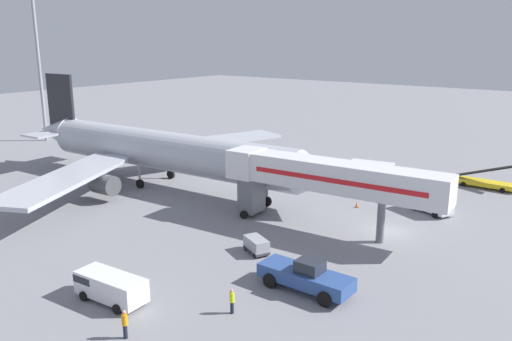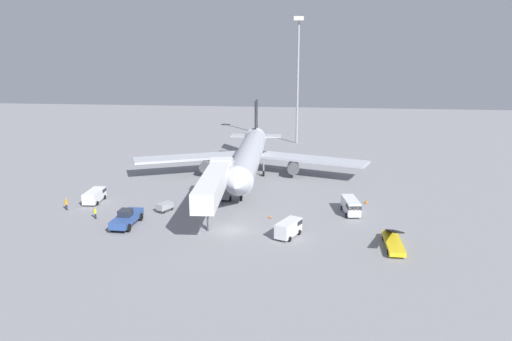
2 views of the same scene
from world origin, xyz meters
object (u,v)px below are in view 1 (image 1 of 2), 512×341
at_px(service_van_far_right, 431,201).
at_px(ground_crew_worker_foreground, 232,301).
at_px(airplane_at_gate, 158,150).
at_px(baggage_cart_far_left, 256,245).
at_px(apron_light_mast, 34,15).
at_px(service_van_near_right, 109,285).
at_px(ground_crew_worker_midground, 125,324).
at_px(safety_cone_bravo, 357,205).
at_px(service_van_near_left, 373,169).
at_px(belt_loader_truck, 485,181).
at_px(safety_cone_alpha, 344,166).
at_px(pushback_tug, 306,276).
at_px(jet_bridge, 319,177).

distance_m(service_van_far_right, ground_crew_worker_foreground, 28.44).
relative_size(airplane_at_gate, baggage_cart_far_left, 17.02).
bearing_deg(airplane_at_gate, apron_light_mast, 78.52).
height_order(service_van_near_right, ground_crew_worker_midground, service_van_near_right).
relative_size(service_van_near_right, safety_cone_bravo, 9.28).
bearing_deg(service_van_near_left, apron_light_mast, 100.42).
relative_size(service_van_near_left, ground_crew_worker_midground, 3.07).
height_order(belt_loader_truck, service_van_near_left, belt_loader_truck).
bearing_deg(safety_cone_alpha, airplane_at_gate, 144.63).
height_order(service_van_near_left, safety_cone_alpha, service_van_near_left).
bearing_deg(baggage_cart_far_left, service_van_far_right, -23.05).
xyz_separation_m(service_van_near_right, safety_cone_alpha, (43.36, 4.37, -0.73)).
bearing_deg(service_van_far_right, ground_crew_worker_foreground, 172.81).
bearing_deg(ground_crew_worker_foreground, pushback_tug, -21.77).
distance_m(service_van_near_left, ground_crew_worker_midground, 43.15).
distance_m(ground_crew_worker_foreground, ground_crew_worker_midground, 6.98).
relative_size(baggage_cart_far_left, ground_crew_worker_foreground, 1.63).
bearing_deg(baggage_cart_far_left, service_van_near_right, 165.48).
distance_m(airplane_at_gate, ground_crew_worker_foreground, 33.16).
bearing_deg(jet_bridge, baggage_cart_far_left, 171.00).
relative_size(service_van_near_left, apron_light_mast, 0.18).
height_order(service_van_near_left, safety_cone_bravo, service_van_near_left).
height_order(service_van_near_right, safety_cone_alpha, service_van_near_right).
bearing_deg(ground_crew_worker_foreground, safety_cone_alpha, 17.20).
distance_m(airplane_at_gate, safety_cone_bravo, 24.92).
distance_m(airplane_at_gate, service_van_far_right, 32.19).
bearing_deg(ground_crew_worker_foreground, service_van_far_right, -7.19).
height_order(jet_bridge, baggage_cart_far_left, jet_bridge).
height_order(pushback_tug, service_van_near_left, pushback_tug).
relative_size(airplane_at_gate, service_van_far_right, 9.87).
distance_m(pushback_tug, apron_light_mast, 72.36).
bearing_deg(baggage_cart_far_left, airplane_at_gate, 66.17).
relative_size(safety_cone_alpha, apron_light_mast, 0.02).
bearing_deg(belt_loader_truck, airplane_at_gate, 124.35).
xyz_separation_m(ground_crew_worker_foreground, apron_light_mast, (26.34, 64.05, 20.50)).
relative_size(service_van_near_left, baggage_cart_far_left, 2.04).
relative_size(service_van_near_right, safety_cone_alpha, 7.16).
distance_m(safety_cone_bravo, apron_light_mast, 64.33).
distance_m(belt_loader_truck, service_van_far_right, 13.27).
bearing_deg(baggage_cart_far_left, apron_light_mast, 73.66).
height_order(safety_cone_bravo, apron_light_mast, apron_light_mast).
bearing_deg(jet_bridge, safety_cone_bravo, -0.47).
bearing_deg(pushback_tug, ground_crew_worker_foreground, 158.23).
bearing_deg(ground_crew_worker_foreground, belt_loader_truck, -7.97).
height_order(service_van_far_right, safety_cone_bravo, service_van_far_right).
xyz_separation_m(belt_loader_truck, safety_cone_bravo, (-16.16, 9.08, -0.50)).
xyz_separation_m(service_van_near_left, service_van_far_right, (-8.65, -10.38, -0.05)).
distance_m(airplane_at_gate, jet_bridge, 23.79).
height_order(ground_crew_worker_foreground, safety_cone_bravo, ground_crew_worker_foreground).
bearing_deg(service_van_near_right, service_van_far_right, -19.78).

